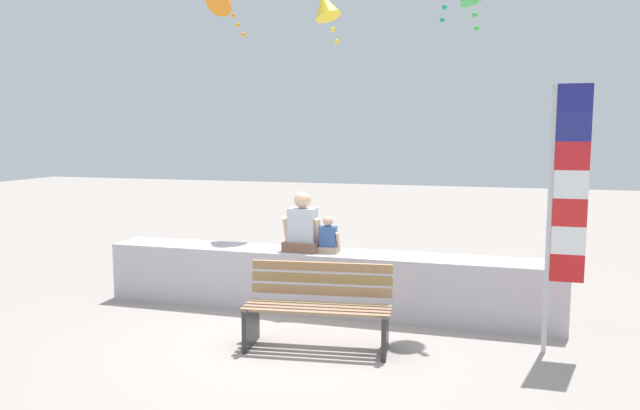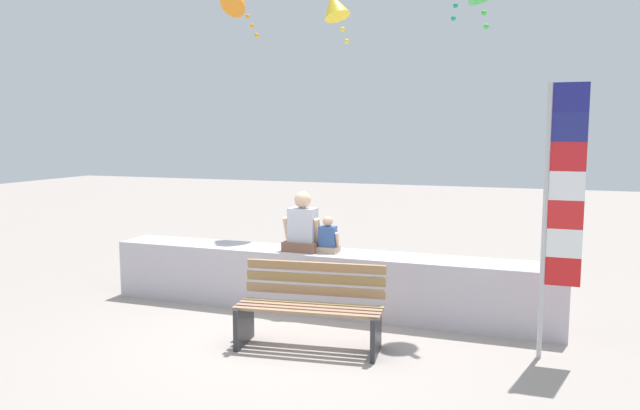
# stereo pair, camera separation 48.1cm
# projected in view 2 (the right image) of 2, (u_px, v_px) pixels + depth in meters

# --- Properties ---
(ground_plane) EXTENTS (40.00, 40.00, 0.00)m
(ground_plane) POSITION_uv_depth(u_px,v_px,m) (293.00, 336.00, 6.91)
(ground_plane) COLOR #9C928B
(seawall_ledge) EXTENTS (5.85, 0.64, 0.78)m
(seawall_ledge) POSITION_uv_depth(u_px,v_px,m) (324.00, 281.00, 7.85)
(seawall_ledge) COLOR #BAB2BC
(seawall_ledge) RESTS_ON ground
(park_bench) EXTENTS (1.62, 0.79, 0.88)m
(park_bench) POSITION_uv_depth(u_px,v_px,m) (310.00, 309.00, 6.52)
(park_bench) COLOR #9A7859
(park_bench) RESTS_ON ground
(person_adult) EXTENTS (0.50, 0.37, 0.77)m
(person_adult) POSITION_uv_depth(u_px,v_px,m) (303.00, 228.00, 7.84)
(person_adult) COLOR brown
(person_adult) RESTS_ON seawall_ledge
(person_child) EXTENTS (0.31, 0.22, 0.47)m
(person_child) POSITION_uv_depth(u_px,v_px,m) (328.00, 238.00, 7.74)
(person_child) COLOR tan
(person_child) RESTS_ON seawall_ledge
(flag_banner) EXTENTS (0.38, 0.05, 2.78)m
(flag_banner) POSITION_uv_depth(u_px,v_px,m) (558.00, 201.00, 6.02)
(flag_banner) COLOR #B7B7BC
(flag_banner) RESTS_ON ground
(kite_yellow) EXTENTS (0.67, 0.62, 0.85)m
(kite_yellow) POSITION_uv_depth(u_px,v_px,m) (334.00, 5.00, 9.75)
(kite_yellow) COLOR yellow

